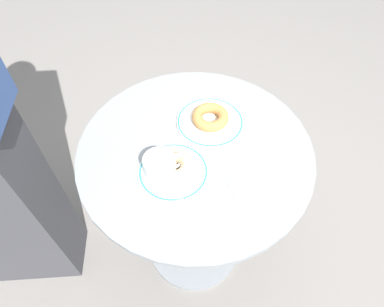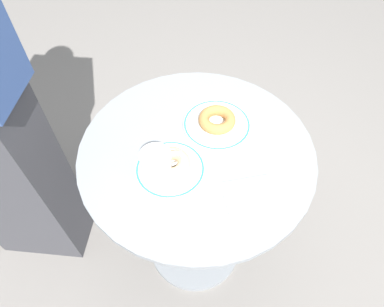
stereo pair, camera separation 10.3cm
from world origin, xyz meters
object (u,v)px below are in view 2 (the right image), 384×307
(paper_napkin, at_px, (250,197))
(coffee_mug, at_px, (158,163))
(plate_left, at_px, (170,169))
(donut_old_fashioned, at_px, (217,120))
(plate_right, at_px, (217,124))
(donut_glazed, at_px, (171,163))
(cafe_table, at_px, (196,193))

(paper_napkin, xyz_separation_m, coffee_mug, (-0.18, 0.21, 0.04))
(plate_left, bearing_deg, donut_old_fashioned, 18.91)
(plate_left, distance_m, plate_right, 0.23)
(plate_left, bearing_deg, coffee_mug, 159.76)
(paper_napkin, bearing_deg, donut_old_fashioned, 75.26)
(donut_glazed, distance_m, paper_napkin, 0.24)
(donut_glazed, height_order, paper_napkin, donut_glazed)
(plate_right, distance_m, paper_napkin, 0.28)
(cafe_table, bearing_deg, plate_left, -166.89)
(donut_glazed, height_order, donut_old_fashioned, donut_glazed)
(donut_glazed, bearing_deg, cafe_table, 14.10)
(cafe_table, xyz_separation_m, paper_napkin, (0.04, -0.22, 0.27))
(coffee_mug, bearing_deg, donut_glazed, -18.70)
(cafe_table, height_order, coffee_mug, coffee_mug)
(plate_right, bearing_deg, paper_napkin, -104.74)
(paper_napkin, distance_m, coffee_mug, 0.28)
(plate_right, distance_m, donut_glazed, 0.23)
(plate_left, distance_m, donut_old_fashioned, 0.23)
(cafe_table, relative_size, donut_glazed, 6.82)
(donut_glazed, height_order, coffee_mug, coffee_mug)
(cafe_table, bearing_deg, coffee_mug, -174.63)
(plate_left, distance_m, coffee_mug, 0.05)
(donut_old_fashioned, bearing_deg, paper_napkin, -104.74)
(plate_left, xyz_separation_m, donut_old_fashioned, (0.22, 0.07, 0.02))
(plate_right, bearing_deg, plate_left, -161.09)
(cafe_table, bearing_deg, paper_napkin, -80.78)
(cafe_table, xyz_separation_m, donut_glazed, (-0.10, -0.03, 0.30))
(plate_right, bearing_deg, donut_glazed, -160.50)
(paper_napkin, bearing_deg, cafe_table, 99.22)
(plate_left, bearing_deg, paper_napkin, -53.99)
(donut_glazed, bearing_deg, donut_old_fashioned, 19.50)
(plate_left, relative_size, donut_old_fashioned, 1.72)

